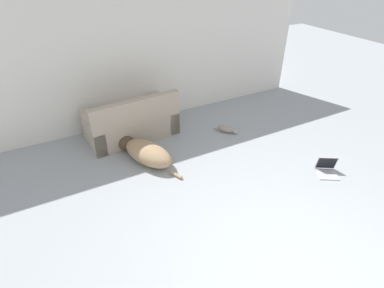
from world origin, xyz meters
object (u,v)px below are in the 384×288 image
object	(u,v)px
couch	(132,123)
laptop_open	(327,168)
dog	(145,152)
cat	(227,129)

from	to	relation	value
couch	laptop_open	distance (m)	3.51
couch	dog	bearing A→B (deg)	81.84
cat	dog	bearing A→B (deg)	-122.60
couch	laptop_open	bearing A→B (deg)	129.43
cat	laptop_open	distance (m)	1.96
couch	cat	distance (m)	1.85
dog	laptop_open	bearing A→B (deg)	-146.87
dog	cat	world-z (taller)	dog
couch	laptop_open	xyz separation A→B (m)	(2.43, -2.54, -0.20)
cat	laptop_open	xyz separation A→B (m)	(0.73, -1.82, 0.02)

